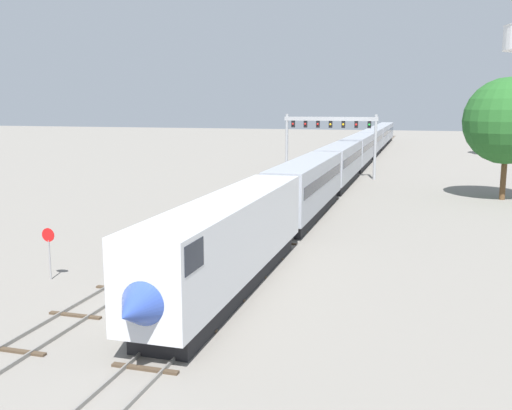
{
  "coord_description": "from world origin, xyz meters",
  "views": [
    {
      "loc": [
        11.26,
        -23.67,
        9.45
      ],
      "look_at": [
        1.0,
        12.0,
        3.0
      ],
      "focal_mm": 40.56,
      "sensor_mm": 36.0,
      "label": 1
    }
  ],
  "objects": [
    {
      "name": "ground_plane",
      "position": [
        0.0,
        0.0,
        0.0
      ],
      "size": [
        400.0,
        400.0,
        0.0
      ],
      "primitive_type": "plane",
      "color": "gray"
    },
    {
      "name": "track_main",
      "position": [
        2.0,
        60.0,
        0.07
      ],
      "size": [
        2.6,
        200.0,
        0.16
      ],
      "color": "slate",
      "rests_on": "ground"
    },
    {
      "name": "track_near",
      "position": [
        -3.5,
        40.0,
        0.07
      ],
      "size": [
        2.6,
        160.0,
        0.16
      ],
      "color": "slate",
      "rests_on": "ground"
    },
    {
      "name": "passenger_train",
      "position": [
        2.0,
        66.05,
        2.61
      ],
      "size": [
        3.04,
        144.62,
        4.8
      ],
      "color": "silver",
      "rests_on": "ground"
    },
    {
      "name": "signal_gantry",
      "position": [
        -0.25,
        51.07,
        6.12
      ],
      "size": [
        12.1,
        0.49,
        8.27
      ],
      "color": "#999BA0",
      "rests_on": "ground"
    },
    {
      "name": "stop_sign",
      "position": [
        -8.0,
        2.55,
        1.87
      ],
      "size": [
        0.76,
        0.08,
        2.88
      ],
      "color": "gray",
      "rests_on": "ground"
    },
    {
      "name": "trackside_tree_left",
      "position": [
        19.23,
        38.55,
        7.86
      ],
      "size": [
        8.56,
        8.56,
        12.16
      ],
      "color": "brown",
      "rests_on": "ground"
    }
  ]
}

